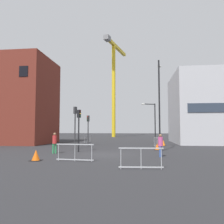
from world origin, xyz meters
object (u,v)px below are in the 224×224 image
construction_crane (114,76)px  streetlamp_short (153,119)px  pedestrian_waiting (55,141)px  traffic_light_island (88,125)px  streetlamp_tall (159,98)px  traffic_cone_orange (163,143)px  traffic_cone_striped (36,156)px  traffic_light_corner (75,121)px  traffic_cone_by_barrier (157,147)px  pedestrian_walking (160,144)px  traffic_light_median (79,123)px

construction_crane → streetlamp_short: 29.13m
pedestrian_waiting → traffic_light_island: bearing=84.0°
streetlamp_tall → streetlamp_short: (-0.05, 9.04, -1.57)m
streetlamp_tall → traffic_cone_orange: (0.99, 6.80, -4.52)m
pedestrian_waiting → traffic_cone_striped: bearing=-84.8°
traffic_light_corner → traffic_cone_striped: 8.66m
traffic_cone_by_barrier → traffic_light_island: bearing=150.6°
construction_crane → traffic_cone_striped: (-0.48, -41.41, -14.81)m
streetlamp_short → pedestrian_walking: bearing=-91.2°
traffic_light_corner → pedestrian_waiting: size_ratio=2.49×
streetlamp_tall → traffic_light_corner: (-8.23, 1.32, -2.01)m
streetlamp_tall → traffic_light_median: size_ratio=2.24×
pedestrian_waiting → traffic_cone_striped: pedestrian_waiting is taller
construction_crane → traffic_light_corner: size_ratio=5.58×
traffic_light_median → traffic_cone_striped: traffic_light_median is taller
traffic_light_corner → pedestrian_walking: 9.76m
streetlamp_tall → traffic_light_corner: size_ratio=1.95×
streetlamp_short → pedestrian_walking: streetlamp_short is taller
traffic_cone_striped → traffic_cone_orange: 16.67m
streetlamp_short → streetlamp_tall: bearing=-89.7°
streetlamp_tall → pedestrian_waiting: streetlamp_tall is taller
traffic_light_median → traffic_cone_by_barrier: 7.82m
traffic_light_median → streetlamp_tall: bearing=10.7°
construction_crane → streetlamp_short: construction_crane is taller
pedestrian_walking → construction_crane: bearing=101.2°
traffic_light_median → pedestrian_waiting: size_ratio=2.18×
construction_crane → traffic_cone_striped: construction_crane is taller
pedestrian_waiting → traffic_cone_by_barrier: size_ratio=2.64×
traffic_light_corner → pedestrian_waiting: bearing=-97.8°
traffic_light_island → pedestrian_walking: (7.57, -9.85, -1.48)m
traffic_light_median → construction_crane: bearing=91.3°
construction_crane → traffic_cone_striped: bearing=-90.7°
traffic_light_median → traffic_cone_striped: bearing=-102.8°
construction_crane → traffic_cone_orange: construction_crane is taller
traffic_light_median → traffic_light_corner: size_ratio=0.87×
streetlamp_tall → streetlamp_short: streetlamp_tall is taller
pedestrian_walking → traffic_cone_striped: bearing=-160.5°
traffic_light_island → traffic_light_median: bearing=-83.8°
traffic_cone_striped → streetlamp_short: bearing=62.4°
traffic_light_median → traffic_light_island: bearing=96.2°
pedestrian_walking → pedestrian_waiting: size_ratio=0.97×
streetlamp_tall → traffic_light_median: (-7.13, -1.35, -2.34)m
streetlamp_tall → pedestrian_waiting: bearing=-162.6°
construction_crane → traffic_light_median: (0.80, -35.78, -12.64)m
construction_crane → traffic_cone_by_barrier: size_ratio=36.79×
streetlamp_short → traffic_light_median: streetlamp_short is taller
streetlamp_short → pedestrian_walking: 13.35m
traffic_light_island → traffic_cone_by_barrier: bearing=-29.4°
traffic_light_median → pedestrian_walking: size_ratio=2.25×
streetlamp_short → pedestrian_walking: (-0.28, -13.14, -2.32)m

